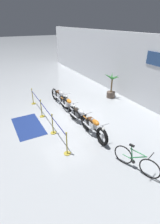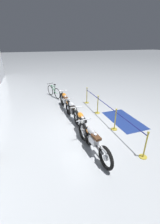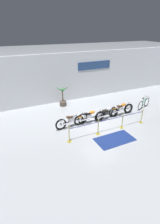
{
  "view_description": "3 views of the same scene",
  "coord_description": "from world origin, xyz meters",
  "px_view_note": "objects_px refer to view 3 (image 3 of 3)",
  "views": [
    {
      "loc": [
        7.79,
        -3.11,
        4.81
      ],
      "look_at": [
        0.47,
        0.7,
        0.48
      ],
      "focal_mm": 28.0,
      "sensor_mm": 36.0,
      "label": 1
    },
    {
      "loc": [
        -5.92,
        2.38,
        3.67
      ],
      "look_at": [
        -0.39,
        0.49,
        0.92
      ],
      "focal_mm": 24.0,
      "sensor_mm": 36.0,
      "label": 2
    },
    {
      "loc": [
        -5.77,
        -9.01,
        6.12
      ],
      "look_at": [
        -1.17,
        0.94,
        0.75
      ],
      "focal_mm": 28.0,
      "sensor_mm": 36.0,
      "label": 3
    }
  ],
  "objects_px": {
    "motorcycle_orange_1": "(90,117)",
    "stanchion_mid_left": "(98,129)",
    "floor_banner": "(115,139)",
    "stanchion_far_left": "(93,126)",
    "bicycle": "(144,104)",
    "stanchion_mid_right": "(122,123)",
    "motorcycle_orange_3": "(121,109)",
    "stanchion_far_right": "(141,118)",
    "motorcycle_silver_0": "(72,120)",
    "motorcycle_silver_2": "(107,113)",
    "potted_palm_left_of_row": "(63,98)"
  },
  "relations": [
    {
      "from": "motorcycle_orange_3",
      "to": "bicycle",
      "type": "xyz_separation_m",
      "value": [
        2.47,
        0.25,
        -0.08
      ]
    },
    {
      "from": "motorcycle_silver_0",
      "to": "motorcycle_orange_3",
      "type": "height_order",
      "value": "motorcycle_orange_3"
    },
    {
      "from": "floor_banner",
      "to": "bicycle",
      "type": "bearing_deg",
      "value": 29.21
    },
    {
      "from": "motorcycle_silver_0",
      "to": "stanchion_mid_left",
      "type": "distance_m",
      "value": 1.92
    },
    {
      "from": "stanchion_mid_left",
      "to": "motorcycle_orange_3",
      "type": "bearing_deg",
      "value": 28.38
    },
    {
      "from": "floor_banner",
      "to": "stanchion_far_left",
      "type": "bearing_deg",
      "value": 135.69
    },
    {
      "from": "potted_palm_left_of_row",
      "to": "stanchion_far_left",
      "type": "height_order",
      "value": "potted_palm_left_of_row"
    },
    {
      "from": "motorcycle_orange_1",
      "to": "stanchion_mid_left",
      "type": "distance_m",
      "value": 1.54
    },
    {
      "from": "stanchion_far_left",
      "to": "stanchion_mid_left",
      "type": "height_order",
      "value": "same"
    },
    {
      "from": "motorcycle_silver_0",
      "to": "floor_banner",
      "type": "relative_size",
      "value": 1.01
    },
    {
      "from": "motorcycle_orange_3",
      "to": "motorcycle_silver_2",
      "type": "bearing_deg",
      "value": -177.02
    },
    {
      "from": "stanchion_mid_left",
      "to": "stanchion_mid_right",
      "type": "height_order",
      "value": "same"
    },
    {
      "from": "motorcycle_silver_0",
      "to": "motorcycle_silver_2",
      "type": "xyz_separation_m",
      "value": [
        2.72,
        -0.04,
        -0.04
      ]
    },
    {
      "from": "stanchion_far_right",
      "to": "motorcycle_silver_2",
      "type": "bearing_deg",
      "value": 141.28
    },
    {
      "from": "motorcycle_orange_1",
      "to": "bicycle",
      "type": "bearing_deg",
      "value": 3.49
    },
    {
      "from": "stanchion_mid_left",
      "to": "stanchion_far_right",
      "type": "distance_m",
      "value": 3.5
    },
    {
      "from": "motorcycle_silver_2",
      "to": "stanchion_far_right",
      "type": "bearing_deg",
      "value": -38.72
    },
    {
      "from": "motorcycle_orange_3",
      "to": "stanchion_far_left",
      "type": "distance_m",
      "value": 3.64
    },
    {
      "from": "floor_banner",
      "to": "stanchion_far_right",
      "type": "bearing_deg",
      "value": 17.07
    },
    {
      "from": "motorcycle_silver_0",
      "to": "stanchion_far_left",
      "type": "xyz_separation_m",
      "value": [
        0.75,
        -1.56,
        0.17
      ]
    },
    {
      "from": "motorcycle_orange_1",
      "to": "stanchion_far_left",
      "type": "bearing_deg",
      "value": -110.3
    },
    {
      "from": "motorcycle_orange_3",
      "to": "stanchion_far_right",
      "type": "xyz_separation_m",
      "value": [
        0.58,
        -1.58,
        -0.13
      ]
    },
    {
      "from": "stanchion_mid_left",
      "to": "motorcycle_orange_1",
      "type": "bearing_deg",
      "value": 82.1
    },
    {
      "from": "motorcycle_silver_0",
      "to": "motorcycle_silver_2",
      "type": "distance_m",
      "value": 2.72
    },
    {
      "from": "motorcycle_silver_0",
      "to": "stanchion_far_left",
      "type": "relative_size",
      "value": 0.44
    },
    {
      "from": "stanchion_far_left",
      "to": "stanchion_mid_left",
      "type": "distance_m",
      "value": 0.46
    },
    {
      "from": "stanchion_far_left",
      "to": "stanchion_far_right",
      "type": "height_order",
      "value": "same"
    },
    {
      "from": "potted_palm_left_of_row",
      "to": "stanchion_far_left",
      "type": "distance_m",
      "value": 5.1
    },
    {
      "from": "motorcycle_silver_0",
      "to": "motorcycle_orange_1",
      "type": "xyz_separation_m",
      "value": [
        1.32,
        -0.04,
        -0.03
      ]
    },
    {
      "from": "motorcycle_silver_2",
      "to": "potted_palm_left_of_row",
      "type": "height_order",
      "value": "potted_palm_left_of_row"
    },
    {
      "from": "bicycle",
      "to": "floor_banner",
      "type": "relative_size",
      "value": 0.71
    },
    {
      "from": "stanchion_far_left",
      "to": "floor_banner",
      "type": "distance_m",
      "value": 1.51
    },
    {
      "from": "motorcycle_silver_0",
      "to": "stanchion_mid_left",
      "type": "height_order",
      "value": "stanchion_mid_left"
    },
    {
      "from": "motorcycle_orange_1",
      "to": "floor_banner",
      "type": "xyz_separation_m",
      "value": [
        0.43,
        -2.45,
        -0.46
      ]
    },
    {
      "from": "floor_banner",
      "to": "potted_palm_left_of_row",
      "type": "bearing_deg",
      "value": 99.63
    },
    {
      "from": "motorcycle_silver_0",
      "to": "motorcycle_orange_3",
      "type": "xyz_separation_m",
      "value": [
        4.03,
        0.02,
        -0.0
      ]
    },
    {
      "from": "bicycle",
      "to": "stanchion_far_right",
      "type": "relative_size",
      "value": 1.61
    },
    {
      "from": "motorcycle_silver_2",
      "to": "motorcycle_orange_1",
      "type": "bearing_deg",
      "value": 179.81
    },
    {
      "from": "stanchion_mid_right",
      "to": "floor_banner",
      "type": "relative_size",
      "value": 0.44
    },
    {
      "from": "stanchion_far_left",
      "to": "potted_palm_left_of_row",
      "type": "bearing_deg",
      "value": 91.57
    },
    {
      "from": "motorcycle_orange_3",
      "to": "stanchion_far_right",
      "type": "distance_m",
      "value": 1.69
    },
    {
      "from": "motorcycle_orange_1",
      "to": "potted_palm_left_of_row",
      "type": "distance_m",
      "value": 3.66
    },
    {
      "from": "motorcycle_silver_0",
      "to": "stanchion_mid_right",
      "type": "bearing_deg",
      "value": -27.84
    },
    {
      "from": "motorcycle_silver_0",
      "to": "stanchion_mid_right",
      "type": "xyz_separation_m",
      "value": [
        2.95,
        -1.56,
        -0.13
      ]
    },
    {
      "from": "motorcycle_orange_1",
      "to": "floor_banner",
      "type": "distance_m",
      "value": 2.53
    },
    {
      "from": "stanchion_far_left",
      "to": "stanchion_mid_right",
      "type": "relative_size",
      "value": 5.26
    },
    {
      "from": "motorcycle_orange_1",
      "to": "floor_banner",
      "type": "bearing_deg",
      "value": -80.13
    },
    {
      "from": "stanchion_far_right",
      "to": "bicycle",
      "type": "bearing_deg",
      "value": 44.06
    },
    {
      "from": "bicycle",
      "to": "stanchion_mid_right",
      "type": "relative_size",
      "value": 1.61
    },
    {
      "from": "stanchion_mid_right",
      "to": "potted_palm_left_of_row",
      "type": "bearing_deg",
      "value": 114.59
    }
  ]
}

